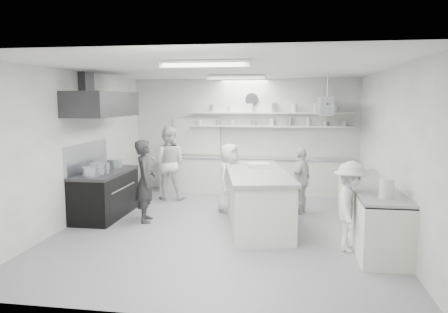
# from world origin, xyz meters

# --- Properties ---
(floor) EXTENTS (6.00, 7.00, 0.02)m
(floor) POSITION_xyz_m (0.00, 0.00, -0.01)
(floor) COLOR gray
(floor) RESTS_ON ground
(ceiling) EXTENTS (6.00, 7.00, 0.02)m
(ceiling) POSITION_xyz_m (0.00, 0.00, 3.01)
(ceiling) COLOR silver
(ceiling) RESTS_ON wall_back
(wall_back) EXTENTS (6.00, 0.04, 3.00)m
(wall_back) POSITION_xyz_m (0.00, 3.50, 1.50)
(wall_back) COLOR silver
(wall_back) RESTS_ON floor
(wall_front) EXTENTS (6.00, 0.04, 3.00)m
(wall_front) POSITION_xyz_m (0.00, -3.50, 1.50)
(wall_front) COLOR silver
(wall_front) RESTS_ON floor
(wall_left) EXTENTS (0.04, 7.00, 3.00)m
(wall_left) POSITION_xyz_m (-3.00, 0.00, 1.50)
(wall_left) COLOR silver
(wall_left) RESTS_ON floor
(wall_right) EXTENTS (0.04, 7.00, 3.00)m
(wall_right) POSITION_xyz_m (3.00, 0.00, 1.50)
(wall_right) COLOR silver
(wall_right) RESTS_ON floor
(stove) EXTENTS (0.80, 1.80, 0.90)m
(stove) POSITION_xyz_m (-2.60, 0.40, 0.45)
(stove) COLOR black
(stove) RESTS_ON floor
(exhaust_hood) EXTENTS (0.85, 2.00, 0.50)m
(exhaust_hood) POSITION_xyz_m (-2.60, 0.40, 2.35)
(exhaust_hood) COLOR #333236
(exhaust_hood) RESTS_ON wall_left
(back_counter) EXTENTS (5.00, 0.60, 0.92)m
(back_counter) POSITION_xyz_m (0.30, 3.20, 0.46)
(back_counter) COLOR silver
(back_counter) RESTS_ON floor
(shelf_lower) EXTENTS (4.20, 0.26, 0.04)m
(shelf_lower) POSITION_xyz_m (0.70, 3.37, 1.75)
(shelf_lower) COLOR silver
(shelf_lower) RESTS_ON wall_back
(shelf_upper) EXTENTS (4.20, 0.26, 0.04)m
(shelf_upper) POSITION_xyz_m (0.70, 3.37, 2.10)
(shelf_upper) COLOR silver
(shelf_upper) RESTS_ON wall_back
(pass_through_window) EXTENTS (1.30, 0.04, 1.00)m
(pass_through_window) POSITION_xyz_m (-1.30, 3.48, 1.45)
(pass_through_window) COLOR black
(pass_through_window) RESTS_ON wall_back
(wall_clock) EXTENTS (0.32, 0.05, 0.32)m
(wall_clock) POSITION_xyz_m (0.20, 3.46, 2.45)
(wall_clock) COLOR silver
(wall_clock) RESTS_ON wall_back
(right_counter) EXTENTS (0.74, 3.30, 0.94)m
(right_counter) POSITION_xyz_m (2.65, -0.20, 0.47)
(right_counter) COLOR silver
(right_counter) RESTS_ON floor
(pot_rack) EXTENTS (0.30, 1.60, 0.40)m
(pot_rack) POSITION_xyz_m (2.00, 2.40, 2.30)
(pot_rack) COLOR #ACAFBC
(pot_rack) RESTS_ON ceiling
(light_fixture_front) EXTENTS (1.30, 0.25, 0.10)m
(light_fixture_front) POSITION_xyz_m (0.00, -1.80, 2.94)
(light_fixture_front) COLOR silver
(light_fixture_front) RESTS_ON ceiling
(light_fixture_rear) EXTENTS (1.30, 0.25, 0.10)m
(light_fixture_rear) POSITION_xyz_m (0.00, 1.80, 2.94)
(light_fixture_rear) COLOR silver
(light_fixture_rear) RESTS_ON ceiling
(prep_island) EXTENTS (1.55, 2.92, 1.02)m
(prep_island) POSITION_xyz_m (0.60, 0.26, 0.51)
(prep_island) COLOR silver
(prep_island) RESTS_ON floor
(stove_pot) EXTENTS (0.41, 0.41, 0.24)m
(stove_pot) POSITION_xyz_m (-2.60, 0.17, 1.03)
(stove_pot) COLOR #ACAFBC
(stove_pot) RESTS_ON stove
(cook_stove) EXTENTS (0.54, 0.69, 1.66)m
(cook_stove) POSITION_xyz_m (-1.63, 0.16, 0.83)
(cook_stove) COLOR #2A292B
(cook_stove) RESTS_ON floor
(cook_back) EXTENTS (0.92, 0.74, 1.80)m
(cook_back) POSITION_xyz_m (-1.74, 2.16, 0.90)
(cook_back) COLOR silver
(cook_back) RESTS_ON floor
(cook_island_left) EXTENTS (0.70, 0.85, 1.49)m
(cook_island_left) POSITION_xyz_m (-0.08, 1.21, 0.75)
(cook_island_left) COLOR silver
(cook_island_left) RESTS_ON floor
(cook_island_right) EXTENTS (0.65, 0.91, 1.43)m
(cook_island_right) POSITION_xyz_m (1.47, 1.30, 0.72)
(cook_island_right) COLOR silver
(cook_island_right) RESTS_ON floor
(cook_right) EXTENTS (0.70, 1.03, 1.47)m
(cook_right) POSITION_xyz_m (2.21, -0.95, 0.73)
(cook_right) COLOR silver
(cook_right) RESTS_ON floor
(bowl_island_a) EXTENTS (0.25, 0.25, 0.06)m
(bowl_island_a) POSITION_xyz_m (0.39, 0.99, 1.05)
(bowl_island_a) COLOR #ACAFBC
(bowl_island_a) RESTS_ON prep_island
(bowl_island_b) EXTENTS (0.26, 0.26, 0.07)m
(bowl_island_b) POSITION_xyz_m (0.37, 0.82, 1.05)
(bowl_island_b) COLOR silver
(bowl_island_b) RESTS_ON prep_island
(bowl_right) EXTENTS (0.26, 0.26, 0.06)m
(bowl_right) POSITION_xyz_m (2.82, -0.68, 0.97)
(bowl_right) COLOR silver
(bowl_right) RESTS_ON right_counter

